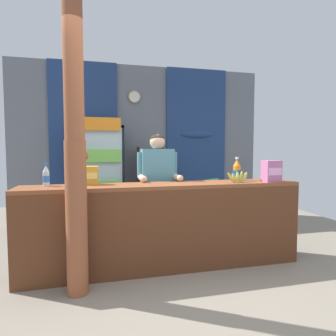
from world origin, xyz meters
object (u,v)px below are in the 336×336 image
Objects in this scene: stall_counter at (168,220)px; soda_bottle_orange_soda at (237,171)px; banana_bunch at (238,177)px; drink_fridge at (100,169)px; shopkeeper at (158,180)px; bottle_shelf_rack at (151,184)px; soda_bottle_water at (46,176)px; snack_box_wafer at (271,171)px; snack_box_choco_powder at (88,175)px; timber_post at (75,147)px; plastic_lawn_chair at (204,201)px.

soda_bottle_orange_soda reaches higher than stall_counter.
drink_fridge is at bearing 129.00° from banana_bunch.
shopkeeper is at bearing 160.46° from soda_bottle_orange_soda.
soda_bottle_orange_soda is (0.93, 0.20, 0.51)m from stall_counter.
soda_bottle_orange_soda is (0.73, -1.90, 0.37)m from bottle_shelf_rack.
snack_box_wafer is (2.54, -0.21, 0.02)m from soda_bottle_water.
shopkeeper is 0.99m from soda_bottle_orange_soda.
soda_bottle_orange_soda reaches higher than snack_box_wafer.
snack_box_choco_powder is at bearing 178.58° from soda_bottle_orange_soda.
stall_counter is 1.70× the size of drink_fridge.
timber_post is at bearing -170.95° from banana_bunch.
soda_bottle_water is 1.13× the size of snack_box_choco_powder.
plastic_lawn_chair is (0.98, 1.44, -0.09)m from stall_counter.
bottle_shelf_rack reaches higher than snack_box_wafer.
plastic_lawn_chair is 3.99× the size of snack_box_choco_powder.
stall_counter is at bearing -95.40° from bottle_shelf_rack.
stall_counter is at bearing 17.02° from timber_post.
snack_box_wafer is at bearing -30.79° from soda_bottle_orange_soda.
bottle_shelf_rack is 1.60m from shopkeeper.
drink_fridge is 1.66m from snack_box_choco_powder.
banana_bunch is at bearing -5.79° from soda_bottle_water.
banana_bunch is (-0.14, -1.45, 0.53)m from plastic_lawn_chair.
soda_bottle_water reaches higher than banana_bunch.
soda_bottle_orange_soda is at bearing -0.23° from soda_bottle_water.
drink_fridge reaches higher than bottle_shelf_rack.
banana_bunch is (1.77, 0.28, -0.35)m from timber_post.
snack_box_wafer is (2.21, 0.28, -0.28)m from timber_post.
snack_box_choco_powder reaches higher than stall_counter.
shopkeeper is at bearing 18.84° from snack_box_choco_powder.
drink_fridge is 2.45m from banana_bunch.
snack_box_choco_powder reaches higher than banana_bunch.
soda_bottle_water is at bearing 123.98° from timber_post.
drink_fridge reaches higher than shopkeeper.
snack_box_choco_powder is 1.70m from banana_bunch.
drink_fridge is 6.31× the size of soda_bottle_orange_soda.
snack_box_wafer is at bearing -63.00° from bottle_shelf_rack.
soda_bottle_water is at bearing 170.59° from stall_counter.
bottle_shelf_rack is 5.70× the size of soda_bottle_water.
drink_fridge is at bearing 136.06° from snack_box_wafer.
shopkeeper is 6.08× the size of snack_box_wafer.
soda_bottle_orange_soda reaches higher than banana_bunch.
stall_counter is 1.26m from timber_post.
shopkeeper is 1.39m from snack_box_wafer.
plastic_lawn_chair is (1.91, 1.73, -0.88)m from timber_post.
plastic_lawn_chair is 1.59m from snack_box_wafer.
shopkeeper is at bearing 90.20° from stall_counter.
drink_fridge reaches higher than soda_bottle_water.
stall_counter is 1.37m from snack_box_wafer.
drink_fridge is at bearing 71.67° from soda_bottle_water.
soda_bottle_orange_soda reaches higher than soda_bottle_water.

